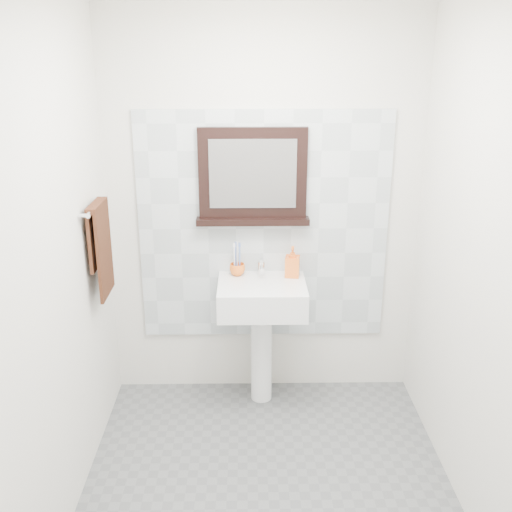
{
  "coord_description": "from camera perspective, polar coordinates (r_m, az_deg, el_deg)",
  "views": [
    {
      "loc": [
        -0.11,
        -2.6,
        2.26
      ],
      "look_at": [
        -0.06,
        0.55,
        1.15
      ],
      "focal_mm": 42.0,
      "sensor_mm": 36.0,
      "label": 1
    }
  ],
  "objects": [
    {
      "name": "right_wall",
      "position": [
        3.0,
        20.81,
        -1.56
      ],
      "size": [
        0.01,
        2.2,
        2.5
      ],
      "primitive_type": "cube",
      "color": "silver",
      "rests_on": "ground"
    },
    {
      "name": "back_wall",
      "position": [
        3.84,
        0.73,
        4.13
      ],
      "size": [
        2.0,
        0.01,
        2.5
      ],
      "primitive_type": "cube",
      "color": "silver",
      "rests_on": "ground"
    },
    {
      "name": "toothbrush_cup",
      "position": [
        3.86,
        -1.79,
        -1.29
      ],
      "size": [
        0.11,
        0.11,
        0.08
      ],
      "primitive_type": "imported",
      "rotation": [
        0.0,
        0.0,
        -0.11
      ],
      "color": "orange",
      "rests_on": "pedestal_sink"
    },
    {
      "name": "front_wall",
      "position": [
        1.81,
        2.74,
        -14.42
      ],
      "size": [
        2.0,
        0.01,
        2.5
      ],
      "primitive_type": "cube",
      "color": "silver",
      "rests_on": "ground"
    },
    {
      "name": "splashback",
      "position": [
        3.85,
        0.72,
        2.65
      ],
      "size": [
        1.6,
        0.02,
        1.5
      ],
      "primitive_type": "cube",
      "color": "silver",
      "rests_on": "back_wall"
    },
    {
      "name": "hand_towel",
      "position": [
        3.51,
        -14.59,
        1.27
      ],
      "size": [
        0.06,
        0.3,
        0.55
      ],
      "color": "#32190E",
      "rests_on": "towel_bar"
    },
    {
      "name": "framed_mirror",
      "position": [
        3.74,
        -0.32,
        7.39
      ],
      "size": [
        0.71,
        0.11,
        0.6
      ],
      "color": "black",
      "rests_on": "back_wall"
    },
    {
      "name": "left_wall",
      "position": [
        2.93,
        -18.6,
        -1.81
      ],
      "size": [
        0.01,
        2.2,
        2.5
      ],
      "primitive_type": "cube",
      "color": "silver",
      "rests_on": "ground"
    },
    {
      "name": "towel_bar",
      "position": [
        3.46,
        -15.0,
        4.58
      ],
      "size": [
        0.07,
        0.4,
        0.03
      ],
      "color": "silver",
      "rests_on": "left_wall"
    },
    {
      "name": "soap_dispenser",
      "position": [
        3.82,
        3.49,
        -0.55
      ],
      "size": [
        0.1,
        0.1,
        0.2
      ],
      "primitive_type": "imported",
      "rotation": [
        0.0,
        0.0,
        -0.15
      ],
      "color": "#F1441C",
      "rests_on": "pedestal_sink"
    },
    {
      "name": "toothbrushes",
      "position": [
        3.83,
        -1.85,
        -0.1
      ],
      "size": [
        0.05,
        0.04,
        0.21
      ],
      "color": "white",
      "rests_on": "toothbrush_cup"
    },
    {
      "name": "pedestal_sink",
      "position": [
        3.82,
        0.55,
        -5.1
      ],
      "size": [
        0.55,
        0.44,
        0.96
      ],
      "color": "white",
      "rests_on": "ground"
    },
    {
      "name": "floor",
      "position": [
        3.45,
        1.18,
        -21.57
      ],
      "size": [
        2.0,
        2.2,
        0.01
      ],
      "primitive_type": "cube",
      "color": "#5D6063",
      "rests_on": "ground"
    }
  ]
}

